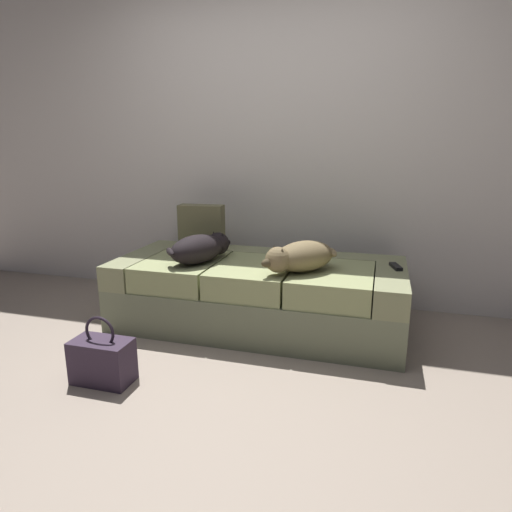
{
  "coord_description": "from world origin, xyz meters",
  "views": [
    {
      "loc": [
        0.8,
        -1.77,
        1.26
      ],
      "look_at": [
        0.0,
        1.01,
        0.52
      ],
      "focal_mm": 31.01,
      "sensor_mm": 36.0,
      "label": 1
    }
  ],
  "objects": [
    {
      "name": "couch",
      "position": [
        0.0,
        1.06,
        0.23
      ],
      "size": [
        1.97,
        0.87,
        0.47
      ],
      "color": "#70775A",
      "rests_on": "ground"
    },
    {
      "name": "handbag",
      "position": [
        -0.59,
        0.08,
        0.13
      ],
      "size": [
        0.32,
        0.18,
        0.38
      ],
      "color": "#372A3C",
      "rests_on": "ground"
    },
    {
      "name": "ground_plane",
      "position": [
        0.0,
        0.0,
        0.0
      ],
      "size": [
        10.0,
        10.0,
        0.0
      ],
      "primitive_type": "plane",
      "color": "gray"
    },
    {
      "name": "dog_tan",
      "position": [
        0.32,
        0.89,
        0.57
      ],
      "size": [
        0.47,
        0.49,
        0.19
      ],
      "color": "olive",
      "rests_on": "couch"
    },
    {
      "name": "throw_pillow",
      "position": [
        -0.51,
        1.3,
        0.64
      ],
      "size": [
        0.35,
        0.15,
        0.34
      ],
      "primitive_type": "cube",
      "rotation": [
        0.0,
        0.0,
        0.09
      ],
      "color": "brown",
      "rests_on": "couch"
    },
    {
      "name": "back_wall",
      "position": [
        0.0,
        1.73,
        1.4
      ],
      "size": [
        6.4,
        0.1,
        2.8
      ],
      "primitive_type": "cube",
      "color": "silver",
      "rests_on": "ground"
    },
    {
      "name": "tv_remote",
      "position": [
        0.91,
        1.14,
        0.48
      ],
      "size": [
        0.09,
        0.16,
        0.02
      ],
      "primitive_type": "cube",
      "rotation": [
        0.0,
        0.0,
        0.3
      ],
      "color": "black",
      "rests_on": "couch"
    },
    {
      "name": "dog_dark",
      "position": [
        -0.37,
        0.94,
        0.57
      ],
      "size": [
        0.39,
        0.54,
        0.19
      ],
      "color": "black",
      "rests_on": "couch"
    }
  ]
}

